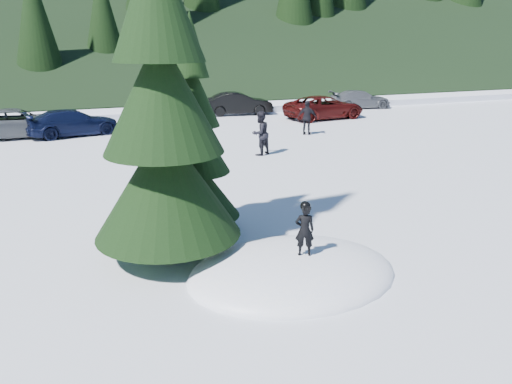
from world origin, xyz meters
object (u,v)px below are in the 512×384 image
object	(u,v)px
spruce_tall	(162,110)
child_skier	(305,230)
spruce_short	(194,150)
car_3	(73,123)
adult_1	(307,118)
car_2	(18,123)
car_6	(324,107)
car_7	(360,99)
car_5	(238,104)
adult_0	(260,133)
car_4	(173,111)

from	to	relation	value
spruce_tall	child_skier	size ratio (longest dim) A/B	7.96
spruce_short	car_3	distance (m)	15.29
adult_1	car_2	bearing A→B (deg)	19.59
spruce_tall	car_6	xyz separation A→B (m)	(13.15, 16.76, -2.62)
car_6	car_7	distance (m)	5.79
adult_1	car_2	size ratio (longest dim) A/B	0.34
adult_1	car_6	distance (m)	5.62
car_2	spruce_tall	bearing A→B (deg)	-169.97
spruce_tall	car_3	size ratio (longest dim) A/B	1.89
spruce_short	car_2	bearing A→B (deg)	107.86
car_5	car_3	bearing A→B (deg)	118.23
car_2	car_3	size ratio (longest dim) A/B	1.13
child_skier	adult_0	bearing A→B (deg)	-86.60
car_4	car_5	bearing A→B (deg)	-79.38
car_5	adult_1	bearing A→B (deg)	-165.61
spruce_tall	car_7	xyz separation A→B (m)	(17.87, 20.11, -2.69)
child_skier	car_6	distance (m)	21.59
spruce_tall	car_2	distance (m)	17.64
spruce_tall	car_6	bearing A→B (deg)	51.87
car_3	car_5	size ratio (longest dim) A/B	1.05
spruce_short	car_7	world-z (taller)	spruce_short
car_5	car_2	bearing A→B (deg)	112.03
car_4	spruce_short	bearing A→B (deg)	156.38
adult_1	car_3	bearing A→B (deg)	18.11
car_2	car_6	bearing A→B (deg)	-94.03
car_2	car_7	xyz separation A→B (m)	(21.89, 3.13, -0.09)
car_4	car_7	xyz separation A→B (m)	(13.82, 1.96, -0.11)
adult_0	car_2	world-z (taller)	adult_0
child_skier	adult_1	world-z (taller)	adult_1
child_skier	car_5	bearing A→B (deg)	-85.40
child_skier	car_2	bearing A→B (deg)	-50.63
spruce_short	car_3	bearing A→B (deg)	99.20
car_3	car_6	xyz separation A→B (m)	(14.59, 0.33, 0.04)
car_2	car_7	size ratio (longest dim) A/B	1.19
car_2	car_5	bearing A→B (deg)	-78.98
car_2	spruce_short	bearing A→B (deg)	-165.43
spruce_tall	car_5	distance (m)	22.22
adult_0	car_5	xyz separation A→B (m)	(3.04, 11.38, -0.21)
adult_0	car_6	world-z (taller)	adult_0
adult_0	car_2	size ratio (longest dim) A/B	0.36
adult_1	car_2	distance (m)	14.50
child_skier	car_4	world-z (taller)	child_skier
car_3	car_6	world-z (taller)	car_6
adult_0	car_2	distance (m)	12.70
spruce_tall	car_2	xyz separation A→B (m)	(-4.02, 16.98, -2.61)
child_skier	car_6	bearing A→B (deg)	-99.25
child_skier	car_4	distance (m)	20.17
spruce_tall	adult_0	bearing A→B (deg)	57.06
adult_0	adult_1	world-z (taller)	adult_0
car_3	car_6	bearing A→B (deg)	-101.36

